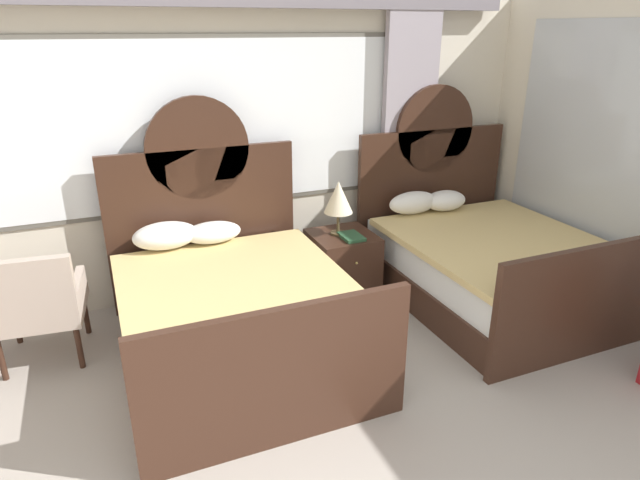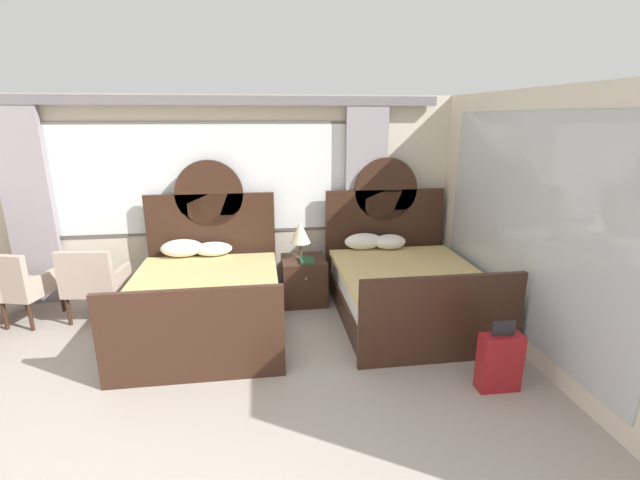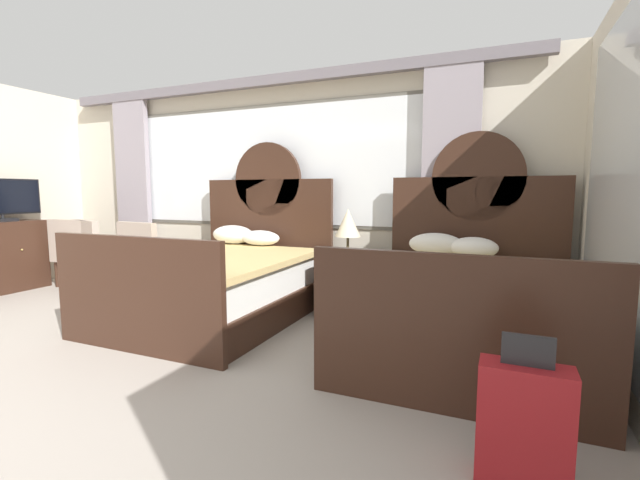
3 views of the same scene
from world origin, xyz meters
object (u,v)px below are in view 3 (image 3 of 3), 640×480
at_px(nightstand_between_beds, 350,286).
at_px(armchair_by_window_left, 150,255).
at_px(bed_near_window, 220,280).
at_px(suitcase_on_floor, 524,425).
at_px(book_on_nightstand, 349,258).
at_px(armchair_by_window_centre, 101,251).
at_px(bed_near_mirror, 466,304).
at_px(tv_flatscreen, 1,199).
at_px(armchair_by_window_right, 81,250).
at_px(table_lamp_on_nightstand, 348,223).

bearing_deg(nightstand_between_beds, armchair_by_window_left, -176.47).
distance_m(bed_near_window, suitcase_on_floor, 3.21).
xyz_separation_m(bed_near_window, armchair_by_window_left, (-1.37, 0.44, 0.12)).
xyz_separation_m(nightstand_between_beds, armchair_by_window_left, (-2.59, -0.16, 0.20)).
height_order(bed_near_window, suitcase_on_floor, bed_near_window).
bearing_deg(book_on_nightstand, armchair_by_window_centre, -179.32).
bearing_deg(suitcase_on_floor, armchair_by_window_centre, 157.72).
distance_m(bed_near_mirror, book_on_nightstand, 1.29).
bearing_deg(bed_near_window, nightstand_between_beds, 26.35).
bearing_deg(armchair_by_window_left, bed_near_window, -17.79).
height_order(tv_flatscreen, armchair_by_window_left, tv_flatscreen).
bearing_deg(armchair_by_window_right, armchair_by_window_left, 0.02).
distance_m(table_lamp_on_nightstand, tv_flatscreen, 4.48).
bearing_deg(bed_near_window, armchair_by_window_left, 162.21).
bearing_deg(bed_near_mirror, suitcase_on_floor, -77.34).
distance_m(table_lamp_on_nightstand, armchair_by_window_centre, 3.45).
relative_size(bed_near_mirror, armchair_by_window_centre, 2.34).
distance_m(bed_near_mirror, armchair_by_window_left, 3.82).
xyz_separation_m(bed_near_window, bed_near_mirror, (2.41, -0.00, -0.00)).
bearing_deg(table_lamp_on_nightstand, bed_near_window, -151.86).
xyz_separation_m(table_lamp_on_nightstand, armchair_by_window_right, (-3.80, -0.19, -0.46)).
height_order(tv_flatscreen, armchair_by_window_right, tv_flatscreen).
height_order(bed_near_window, book_on_nightstand, bed_near_window).
relative_size(tv_flatscreen, armchair_by_window_centre, 1.05).
distance_m(nightstand_between_beds, book_on_nightstand, 0.34).
bearing_deg(armchair_by_window_left, nightstand_between_beds, 3.53).
height_order(book_on_nightstand, suitcase_on_floor, suitcase_on_floor).
distance_m(bed_near_mirror, suitcase_on_floor, 1.65).
bearing_deg(armchair_by_window_left, armchair_by_window_centre, 179.82).
bearing_deg(armchair_by_window_left, book_on_nightstand, 0.97).
xyz_separation_m(bed_near_mirror, table_lamp_on_nightstand, (-1.24, 0.63, 0.58)).
bearing_deg(nightstand_between_beds, bed_near_mirror, -26.69).
bearing_deg(bed_near_window, suitcase_on_floor, -30.15).
height_order(bed_near_window, nightstand_between_beds, bed_near_window).
relative_size(nightstand_between_beds, book_on_nightstand, 2.33).
xyz_separation_m(bed_near_window, armchair_by_window_centre, (-2.24, 0.44, 0.12)).
bearing_deg(book_on_nightstand, bed_near_mirror, -22.71).
bearing_deg(bed_near_mirror, armchair_by_window_right, 174.96).
bearing_deg(bed_near_mirror, book_on_nightstand, 157.29).
relative_size(nightstand_between_beds, armchair_by_window_right, 0.66).
xyz_separation_m(armchair_by_window_right, suitcase_on_floor, (5.40, -2.05, -0.22)).
bearing_deg(suitcase_on_floor, tv_flatscreen, 166.40).
bearing_deg(tv_flatscreen, nightstand_between_beds, 9.72).
relative_size(bed_near_window, tv_flatscreen, 2.24).
relative_size(armchair_by_window_centre, suitcase_on_floor, 1.36).
distance_m(table_lamp_on_nightstand, suitcase_on_floor, 2.84).
bearing_deg(tv_flatscreen, armchair_by_window_right, 44.67).
distance_m(table_lamp_on_nightstand, armchair_by_window_left, 2.60).
height_order(armchair_by_window_left, suitcase_on_floor, armchair_by_window_left).
bearing_deg(tv_flatscreen, armchair_by_window_left, 17.96).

